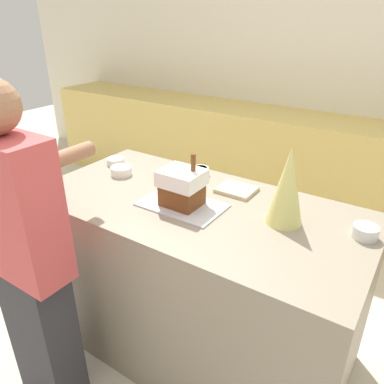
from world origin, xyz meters
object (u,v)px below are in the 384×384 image
(gingerbread_house, at_px, (182,187))
(candy_bowl_near_tray_right, at_px, (121,170))
(candy_bowl_behind_tray, at_px, (200,171))
(decorative_tree, at_px, (287,186))
(baking_tray, at_px, (182,205))
(person, at_px, (28,261))
(candy_bowl_far_right, at_px, (115,161))
(candy_bowl_front_corner, at_px, (365,231))
(cookbook, at_px, (237,190))

(gingerbread_house, bearing_deg, candy_bowl_near_tray_right, 166.99)
(gingerbread_house, height_order, candy_bowl_behind_tray, gingerbread_house)
(gingerbread_house, xyz_separation_m, decorative_tree, (0.47, 0.12, 0.08))
(baking_tray, distance_m, candy_bowl_near_tray_right, 0.53)
(decorative_tree, relative_size, person, 0.23)
(candy_bowl_far_right, distance_m, candy_bowl_near_tray_right, 0.17)
(baking_tray, relative_size, candy_bowl_front_corner, 3.86)
(baking_tray, height_order, candy_bowl_behind_tray, candy_bowl_behind_tray)
(decorative_tree, bearing_deg, candy_bowl_behind_tray, 157.77)
(candy_bowl_behind_tray, height_order, candy_bowl_front_corner, candy_bowl_front_corner)
(baking_tray, relative_size, candy_bowl_near_tray_right, 3.38)
(baking_tray, relative_size, cookbook, 2.12)
(candy_bowl_near_tray_right, bearing_deg, person, -79.54)
(candy_bowl_near_tray_right, relative_size, person, 0.08)
(cookbook, xyz_separation_m, person, (-0.53, -0.91, -0.12))
(person, bearing_deg, candy_bowl_behind_tray, 75.92)
(baking_tray, distance_m, candy_bowl_far_right, 0.70)
(gingerbread_house, relative_size, candy_bowl_behind_tray, 2.64)
(baking_tray, distance_m, decorative_tree, 0.52)
(candy_bowl_far_right, bearing_deg, cookbook, 5.23)
(gingerbread_house, distance_m, candy_bowl_near_tray_right, 0.54)
(cookbook, relative_size, person, 0.12)
(gingerbread_house, relative_size, candy_bowl_far_right, 2.47)
(gingerbread_house, height_order, person, person)
(candy_bowl_far_right, xyz_separation_m, cookbook, (0.81, 0.07, -0.01))
(cookbook, bearing_deg, candy_bowl_far_right, -174.77)
(candy_bowl_near_tray_right, height_order, cookbook, candy_bowl_near_tray_right)
(baking_tray, relative_size, gingerbread_house, 1.55)
(gingerbread_house, xyz_separation_m, candy_bowl_near_tray_right, (-0.52, 0.12, -0.08))
(decorative_tree, height_order, candy_bowl_behind_tray, decorative_tree)
(cookbook, height_order, person, person)
(candy_bowl_behind_tray, bearing_deg, decorative_tree, -22.23)
(candy_bowl_far_right, relative_size, person, 0.07)
(person, bearing_deg, candy_bowl_near_tray_right, 100.46)
(gingerbread_house, xyz_separation_m, candy_bowl_front_corner, (0.81, 0.19, -0.07))
(decorative_tree, bearing_deg, gingerbread_house, -165.20)
(candy_bowl_far_right, bearing_deg, person, -71.60)
(baking_tray, height_order, gingerbread_house, gingerbread_house)
(candy_bowl_far_right, height_order, candy_bowl_behind_tray, candy_bowl_behind_tray)
(candy_bowl_far_right, height_order, candy_bowl_near_tray_right, candy_bowl_near_tray_right)
(baking_tray, xyz_separation_m, person, (-0.38, -0.62, -0.11))
(candy_bowl_behind_tray, bearing_deg, candy_bowl_near_tray_right, -146.74)
(candy_bowl_near_tray_right, relative_size, cookbook, 0.63)
(candy_bowl_front_corner, bearing_deg, candy_bowl_far_right, 178.99)
(decorative_tree, distance_m, cookbook, 0.40)
(decorative_tree, relative_size, candy_bowl_near_tray_right, 2.99)
(gingerbread_house, xyz_separation_m, candy_bowl_far_right, (-0.66, 0.22, -0.08))
(gingerbread_house, xyz_separation_m, candy_bowl_behind_tray, (-0.13, 0.37, -0.08))
(cookbook, bearing_deg, candy_bowl_behind_tray, 164.20)
(gingerbread_house, distance_m, candy_bowl_far_right, 0.70)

